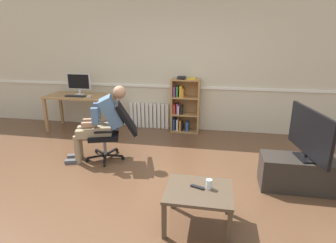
{
  "coord_description": "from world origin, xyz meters",
  "views": [
    {
      "loc": [
        0.87,
        -3.07,
        1.96
      ],
      "look_at": [
        0.15,
        0.85,
        0.7
      ],
      "focal_mm": 29.32,
      "sensor_mm": 36.0,
      "label": 1
    }
  ],
  "objects_px": {
    "computer_mouse": "(89,96)",
    "tv_screen": "(309,134)",
    "office_chair": "(114,129)",
    "keyboard": "(75,96)",
    "imac_monitor": "(79,82)",
    "radiator": "(149,115)",
    "spare_remote": "(197,187)",
    "tv_stand": "(303,173)",
    "drinking_glass": "(209,184)",
    "person_seated": "(101,121)",
    "coffee_table": "(199,195)",
    "computer_desk": "(80,100)",
    "bookshelf": "(184,106)"
  },
  "relations": [
    {
      "from": "keyboard",
      "to": "spare_remote",
      "type": "height_order",
      "value": "keyboard"
    },
    {
      "from": "keyboard",
      "to": "tv_stand",
      "type": "height_order",
      "value": "keyboard"
    },
    {
      "from": "imac_monitor",
      "to": "office_chair",
      "type": "height_order",
      "value": "imac_monitor"
    },
    {
      "from": "computer_desk",
      "to": "spare_remote",
      "type": "bearing_deg",
      "value": -44.88
    },
    {
      "from": "bookshelf",
      "to": "tv_screen",
      "type": "relative_size",
      "value": 1.15
    },
    {
      "from": "office_chair",
      "to": "imac_monitor",
      "type": "bearing_deg",
      "value": -155.2
    },
    {
      "from": "tv_stand",
      "to": "drinking_glass",
      "type": "relative_size",
      "value": 10.48
    },
    {
      "from": "keyboard",
      "to": "bookshelf",
      "type": "xyz_separation_m",
      "value": [
        2.19,
        0.43,
        -0.22
      ]
    },
    {
      "from": "tv_screen",
      "to": "drinking_glass",
      "type": "bearing_deg",
      "value": 117.81
    },
    {
      "from": "imac_monitor",
      "to": "person_seated",
      "type": "relative_size",
      "value": 0.42
    },
    {
      "from": "bookshelf",
      "to": "spare_remote",
      "type": "xyz_separation_m",
      "value": [
        0.52,
        -2.97,
        -0.11
      ]
    },
    {
      "from": "imac_monitor",
      "to": "spare_remote",
      "type": "height_order",
      "value": "imac_monitor"
    },
    {
      "from": "bookshelf",
      "to": "spare_remote",
      "type": "height_order",
      "value": "bookshelf"
    },
    {
      "from": "drinking_glass",
      "to": "office_chair",
      "type": "bearing_deg",
      "value": 138.35
    },
    {
      "from": "computer_mouse",
      "to": "drinking_glass",
      "type": "relative_size",
      "value": 0.97
    },
    {
      "from": "tv_screen",
      "to": "spare_remote",
      "type": "relative_size",
      "value": 6.75
    },
    {
      "from": "keyboard",
      "to": "tv_stand",
      "type": "distance_m",
      "value": 4.37
    },
    {
      "from": "computer_mouse",
      "to": "tv_screen",
      "type": "distance_m",
      "value": 4.07
    },
    {
      "from": "computer_desk",
      "to": "keyboard",
      "type": "distance_m",
      "value": 0.18
    },
    {
      "from": "computer_mouse",
      "to": "spare_remote",
      "type": "relative_size",
      "value": 0.67
    },
    {
      "from": "computer_desk",
      "to": "computer_mouse",
      "type": "relative_size",
      "value": 13.84
    },
    {
      "from": "computer_mouse",
      "to": "coffee_table",
      "type": "height_order",
      "value": "computer_mouse"
    },
    {
      "from": "keyboard",
      "to": "office_chair",
      "type": "distance_m",
      "value": 1.7
    },
    {
      "from": "person_seated",
      "to": "computer_mouse",
      "type": "bearing_deg",
      "value": -165.74
    },
    {
      "from": "imac_monitor",
      "to": "drinking_glass",
      "type": "bearing_deg",
      "value": -43.95
    },
    {
      "from": "computer_desk",
      "to": "drinking_glass",
      "type": "relative_size",
      "value": 13.46
    },
    {
      "from": "computer_mouse",
      "to": "tv_screen",
      "type": "height_order",
      "value": "tv_screen"
    },
    {
      "from": "tv_stand",
      "to": "coffee_table",
      "type": "bearing_deg",
      "value": -142.65
    },
    {
      "from": "radiator",
      "to": "person_seated",
      "type": "xyz_separation_m",
      "value": [
        -0.34,
        -1.71,
        0.38
      ]
    },
    {
      "from": "person_seated",
      "to": "spare_remote",
      "type": "xyz_separation_m",
      "value": [
        1.64,
        -1.35,
        -0.21
      ]
    },
    {
      "from": "bookshelf",
      "to": "radiator",
      "type": "relative_size",
      "value": 1.34
    },
    {
      "from": "radiator",
      "to": "spare_remote",
      "type": "distance_m",
      "value": 3.33
    },
    {
      "from": "bookshelf",
      "to": "tv_stand",
      "type": "bearing_deg",
      "value": -47.54
    },
    {
      "from": "tv_stand",
      "to": "radiator",
      "type": "bearing_deg",
      "value": 141.09
    },
    {
      "from": "computer_mouse",
      "to": "tv_stand",
      "type": "bearing_deg",
      "value": -23.18
    },
    {
      "from": "office_chair",
      "to": "person_seated",
      "type": "height_order",
      "value": "person_seated"
    },
    {
      "from": "office_chair",
      "to": "keyboard",
      "type": "bearing_deg",
      "value": -150.45
    },
    {
      "from": "computer_desk",
      "to": "tv_screen",
      "type": "relative_size",
      "value": 1.37
    },
    {
      "from": "keyboard",
      "to": "coffee_table",
      "type": "height_order",
      "value": "keyboard"
    },
    {
      "from": "office_chair",
      "to": "tv_stand",
      "type": "xyz_separation_m",
      "value": [
        2.78,
        -0.46,
        -0.3
      ]
    },
    {
      "from": "tv_screen",
      "to": "computer_mouse",
      "type": "bearing_deg",
      "value": 56.36
    },
    {
      "from": "imac_monitor",
      "to": "radiator",
      "type": "height_order",
      "value": "imac_monitor"
    },
    {
      "from": "radiator",
      "to": "drinking_glass",
      "type": "distance_m",
      "value": 3.38
    },
    {
      "from": "computer_mouse",
      "to": "radiator",
      "type": "relative_size",
      "value": 0.12
    },
    {
      "from": "tv_screen",
      "to": "coffee_table",
      "type": "relative_size",
      "value": 1.46
    },
    {
      "from": "computer_desk",
      "to": "tv_screen",
      "type": "xyz_separation_m",
      "value": [
        4.01,
        -1.72,
        0.12
      ]
    },
    {
      "from": "tv_screen",
      "to": "tv_stand",
      "type": "bearing_deg",
      "value": 90.0
    },
    {
      "from": "coffee_table",
      "to": "drinking_glass",
      "type": "relative_size",
      "value": 6.74
    },
    {
      "from": "radiator",
      "to": "drinking_glass",
      "type": "xyz_separation_m",
      "value": [
        1.42,
        -3.06,
        0.21
      ]
    },
    {
      "from": "office_chair",
      "to": "tv_stand",
      "type": "height_order",
      "value": "office_chair"
    }
  ]
}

